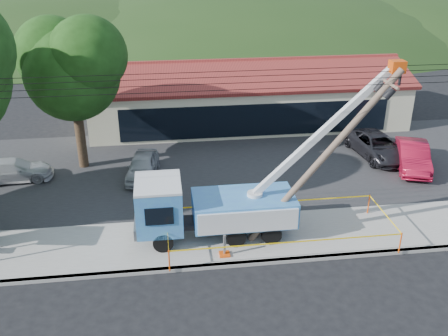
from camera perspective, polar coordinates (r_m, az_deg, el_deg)
name	(u,v)px	position (r m, az deg, el deg)	size (l,w,h in m)	color
ground	(231,300)	(19.63, 0.84, -14.81)	(120.00, 120.00, 0.00)	black
curb	(224,265)	(21.23, 0.01, -11.05)	(60.00, 0.25, 0.15)	gray
sidewalk	(219,240)	(22.78, -0.62, -8.27)	(60.00, 4.00, 0.15)	gray
parking_lot	(202,167)	(29.77, -2.48, 0.10)	(60.00, 12.00, 0.10)	#28282B
strip_mall	(246,96)	(37.03, 2.56, 8.19)	(22.50, 8.53, 4.67)	beige
tree_lot	(71,64)	(29.02, -17.08, 11.26)	(6.30, 5.60, 8.94)	#332316
hill_west	(61,40)	(72.17, -18.10, 13.78)	(78.40, 56.00, 28.00)	#1F3B15
hill_center	(246,35)	(72.08, 2.48, 14.93)	(89.60, 64.00, 32.00)	#1F3B15
hill_east	(382,32)	(78.01, 17.61, 14.60)	(72.80, 52.00, 26.00)	#1F3B15
utility_truck	(212,205)	(22.29, -1.40, -4.30)	(11.43, 3.82, 7.82)	black
leaning_pole	(329,151)	(21.59, 11.93, 1.93)	(6.26, 1.63, 7.75)	brown
caution_tape	(279,225)	(22.44, 6.27, -6.51)	(9.90, 3.51, 1.02)	#E74A0C
car_silver	(144,178)	(28.87, -9.19, -1.15)	(1.58, 3.92, 1.33)	#A6A9AD
car_red	(410,169)	(31.58, 20.53, -0.15)	(1.63, 4.66, 1.54)	maroon
car_white	(16,182)	(30.48, -22.72, -1.44)	(1.72, 4.24, 1.23)	silver
car_dark	(376,158)	(32.54, 16.94, 1.13)	(2.34, 5.07, 1.41)	black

